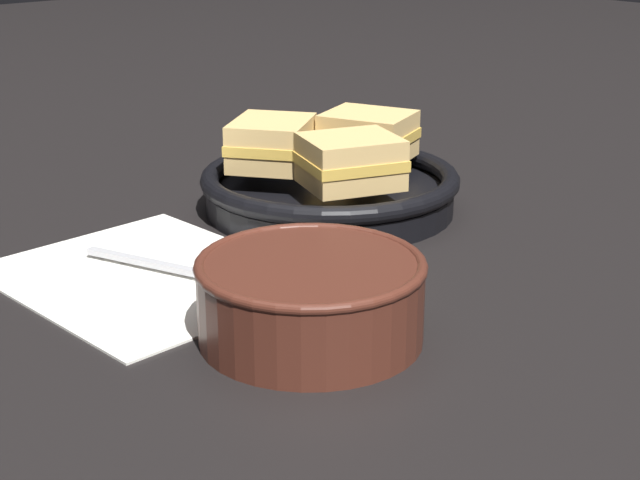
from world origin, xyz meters
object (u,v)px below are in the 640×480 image
Objects in this scene: spoon at (208,275)px; skillet at (330,189)px; sandwich_near_right at (368,135)px; sandwich_far_left at (272,143)px; sandwich_near_left at (351,161)px; soup_bowl at (311,294)px.

skillet reaches higher than spoon.
skillet is at bearing 90.71° from spoon.
skillet is 2.86× the size of sandwich_near_right.
sandwich_near_right is (-0.01, 0.06, 0.04)m from skillet.
skillet is 0.07m from sandwich_near_right.
sandwich_far_left is (-0.05, -0.04, 0.04)m from skillet.
sandwich_near_left is at bearing -53.00° from sandwich_near_right.
sandwich_near_left reaches higher than spoon.
soup_bowl is at bearing -49.48° from sandwich_near_left.
sandwich_near_left is at bearing 7.00° from sandwich_far_left.
sandwich_near_left reaches higher than skillet.
sandwich_far_left is at bearing -173.00° from sandwich_near_left.
spoon is at bearing -53.06° from sandwich_far_left.
sandwich_far_left reaches higher than spoon.
sandwich_near_left reaches higher than soup_bowl.
soup_bowl is 0.31m from sandwich_far_left.
sandwich_near_left and sandwich_far_left have the same top height.
sandwich_near_left is (0.05, -0.02, 0.04)m from skillet.
skillet is 2.73× the size of sandwich_far_left.
sandwich_far_left reaches higher than skillet.
soup_bowl is at bearing -50.53° from sandwich_near_right.
sandwich_near_right is (-0.21, 0.26, 0.03)m from soup_bowl.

